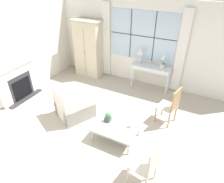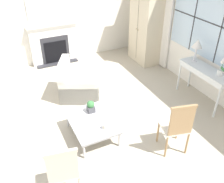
% 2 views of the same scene
% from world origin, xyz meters
% --- Properties ---
extents(ground_plane, '(14.00, 14.00, 0.00)m').
position_xyz_m(ground_plane, '(0.00, 0.00, 0.00)').
color(ground_plane, '#B2A893').
extents(wall_back_windowed, '(7.20, 0.14, 2.80)m').
position_xyz_m(wall_back_windowed, '(0.00, 3.02, 1.40)').
color(wall_back_windowed, white).
rests_on(wall_back_windowed, ground_plane).
extents(wall_left, '(0.06, 7.20, 2.80)m').
position_xyz_m(wall_left, '(-3.03, 0.60, 1.40)').
color(wall_left, white).
rests_on(wall_left, ground_plane).
extents(fireplace, '(0.34, 1.40, 2.20)m').
position_xyz_m(fireplace, '(-2.91, 0.28, 0.71)').
color(fireplace, '#2D2D33').
rests_on(fireplace, ground_plane).
extents(armoire, '(1.04, 0.59, 2.04)m').
position_xyz_m(armoire, '(-1.89, 2.69, 1.03)').
color(armoire, beige).
rests_on(armoire, ground_plane).
extents(console_table, '(1.28, 0.42, 0.81)m').
position_xyz_m(console_table, '(0.49, 2.73, 0.71)').
color(console_table, silver).
rests_on(console_table, ground_plane).
extents(table_lamp, '(0.23, 0.23, 0.52)m').
position_xyz_m(table_lamp, '(0.07, 2.76, 1.20)').
color(table_lamp, silver).
rests_on(table_lamp, console_table).
extents(potted_orchid, '(0.17, 0.13, 0.43)m').
position_xyz_m(potted_orchid, '(0.82, 2.77, 0.97)').
color(potted_orchid, white).
rests_on(potted_orchid, console_table).
extents(armchair_upholstered, '(1.10, 1.13, 0.89)m').
position_xyz_m(armchair_upholstered, '(-0.89, 0.30, 0.29)').
color(armchair_upholstered, silver).
rests_on(armchair_upholstered, ground_plane).
extents(side_chair_wooden, '(0.53, 0.53, 1.06)m').
position_xyz_m(side_chair_wooden, '(1.51, 1.19, 0.60)').
color(side_chair_wooden, beige).
rests_on(side_chair_wooden, ground_plane).
extents(accent_chair_wooden, '(0.51, 0.51, 1.02)m').
position_xyz_m(accent_chair_wooden, '(1.55, -0.77, 0.58)').
color(accent_chair_wooden, beige).
rests_on(accent_chair_wooden, ground_plane).
extents(coffee_table, '(1.03, 0.77, 0.36)m').
position_xyz_m(coffee_table, '(0.51, 0.06, 0.32)').
color(coffee_table, '#BCBCC1').
rests_on(coffee_table, ground_plane).
extents(potted_plant_small, '(0.14, 0.14, 0.24)m').
position_xyz_m(potted_plant_small, '(0.25, 0.15, 0.48)').
color(potted_plant_small, '#4C4C51').
rests_on(potted_plant_small, coffee_table).
extents(pillar_candle, '(0.13, 0.13, 0.11)m').
position_xyz_m(pillar_candle, '(0.82, 0.19, 0.40)').
color(pillar_candle, silver).
rests_on(pillar_candle, coffee_table).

